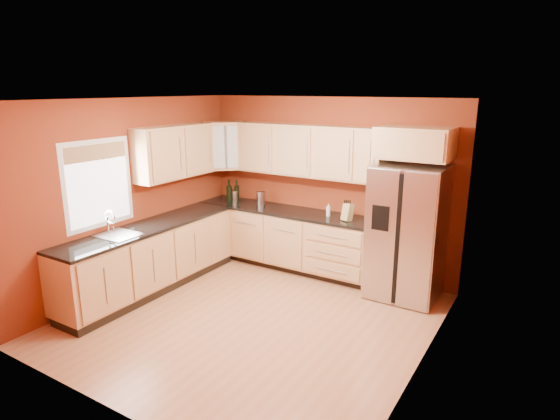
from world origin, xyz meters
The scene contains 23 objects.
floor centered at (0.00, 0.00, 0.00)m, with size 4.00×4.00×0.00m, color #A66740.
ceiling centered at (0.00, 0.00, 2.60)m, with size 4.00×4.00×0.00m, color white.
wall_back centered at (0.00, 2.00, 1.30)m, with size 4.00×0.04×2.60m, color maroon.
wall_front centered at (0.00, -2.00, 1.30)m, with size 4.00×0.04×2.60m, color maroon.
wall_left centered at (-2.00, 0.00, 1.30)m, with size 0.04×4.00×2.60m, color maroon.
wall_right centered at (2.00, 0.00, 1.30)m, with size 0.04×4.00×2.60m, color maroon.
base_cabinets_back centered at (-0.55, 1.70, 0.44)m, with size 2.90×0.60×0.88m, color tan.
base_cabinets_left centered at (-1.70, 0.00, 0.44)m, with size 0.60×2.80×0.88m, color tan.
countertop_back centered at (-0.55, 1.69, 0.90)m, with size 2.90×0.62×0.04m, color black.
countertop_left centered at (-1.69, 0.00, 0.90)m, with size 0.62×2.80×0.04m, color black.
upper_cabinets_back centered at (-0.25, 1.83, 1.83)m, with size 2.30×0.33×0.75m, color tan.
upper_cabinets_left centered at (-1.83, 0.72, 1.83)m, with size 0.33×1.35×0.75m, color tan.
corner_upper_cabinet centered at (-1.67, 1.67, 1.83)m, with size 0.62×0.33×0.75m, color tan.
over_fridge_cabinet centered at (1.35, 1.70, 2.05)m, with size 0.92×0.60×0.40m, color tan.
refrigerator centered at (1.35, 1.62, 0.89)m, with size 0.90×0.75×1.78m, color #ABABAF.
window centered at (-1.98, -0.50, 1.55)m, with size 0.03×0.90×1.00m, color white.
sink_faucet centered at (-1.69, -0.50, 1.07)m, with size 0.50×0.42×0.30m, color silver, non-canonical shape.
canister_left centered at (-1.52, 1.71, 1.01)m, with size 0.11×0.11×0.18m, color #ABABAF.
canister_right centered at (-1.03, 1.74, 1.03)m, with size 0.13×0.13×0.22m, color #ABABAF.
wine_bottle_a centered at (-1.50, 1.74, 1.10)m, with size 0.08×0.08×0.35m, color black, non-canonical shape.
wine_bottle_b centered at (-1.56, 1.62, 1.11)m, with size 0.08×0.08×0.37m, color black, non-canonical shape.
knife_block centered at (0.50, 1.64, 1.04)m, with size 0.12×0.11×0.24m, color tan.
soap_dispenser centered at (0.17, 1.70, 1.01)m, with size 0.06×0.06×0.18m, color silver.
Camera 1 is at (2.99, -4.22, 2.74)m, focal length 30.00 mm.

